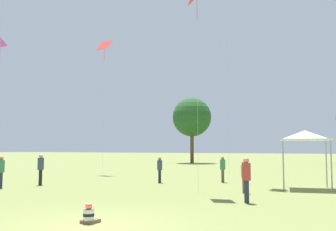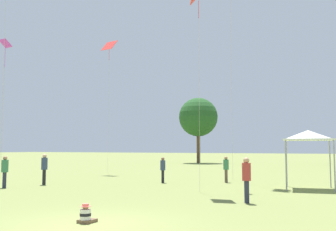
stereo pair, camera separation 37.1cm
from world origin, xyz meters
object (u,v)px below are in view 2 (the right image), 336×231
Objects in this scene: person_standing_1 at (246,174)px; person_standing_2 at (163,167)px; person_standing_0 at (246,176)px; person_standing_5 at (5,169)px; seated_toddler at (86,215)px; distant_tree_0 at (198,117)px; kite_2 at (109,48)px; person_standing_6 at (226,167)px; canopy_tent at (308,136)px; kite_5 at (5,49)px; person_standing_4 at (44,166)px.

person_standing_2 is (-6.21, 3.53, 0.01)m from person_standing_1.
person_standing_0 is at bearing -151.41° from person_standing_2.
person_standing_2 is 0.92× the size of person_standing_5.
distant_tree_0 is at bearing 110.89° from seated_toddler.
person_standing_5 is at bearing 152.57° from seated_toddler.
person_standing_5 is at bearing -27.83° from kite_2.
seated_toddler is 14.91m from person_standing_6.
kite_2 is (-17.45, 6.72, 8.32)m from canopy_tent.
person_standing_1 is 0.98× the size of person_standing_2.
distant_tree_0 is at bearing 145.10° from kite_2.
seated_toddler is at bearing 178.96° from person_standing_2.
canopy_tent reaches higher than person_standing_5.
kite_5 is at bearing -173.70° from canopy_tent.
person_standing_2 is 0.88× the size of person_standing_4.
canopy_tent is (5.23, -2.04, 1.86)m from person_standing_6.
person_standing_6 is (-0.28, 14.89, 0.76)m from seated_toddler.
person_standing_5 is (-6.51, -6.61, 0.08)m from person_standing_2.
distant_tree_0 is at bearing -175.38° from person_standing_5.
person_standing_6 reaches higher than person_standing_1.
seated_toddler is 0.06× the size of kite_5.
person_standing_6 is at bearing -112.11° from kite_5.
canopy_tent is at bearing -121.64° from kite_5.
person_standing_5 is 38.40m from distant_tree_0.
distant_tree_0 is (-3.75, 35.54, 5.58)m from person_standing_4.
kite_5 is (-18.67, 4.46, 8.22)m from person_standing_0.
person_standing_4 is at bearing -22.41° from kite_2.
kite_2 reaches higher than person_standing_4.
person_standing_2 is 4.06m from person_standing_6.
seated_toddler is at bearing -7.90° from person_standing_6.
person_standing_1 is 6.08m from person_standing_6.
person_standing_6 is 17.80m from kite_5.
person_standing_5 reaches higher than person_standing_1.
kite_2 reaches higher than person_standing_6.
kite_2 is 1.19× the size of kite_5.
person_standing_6 is at bearing 130.35° from person_standing_5.
seated_toddler is 46.63m from distant_tree_0.
distant_tree_0 is (2.02, 33.60, -2.63)m from kite_5.
person_standing_1 is 38.61m from distant_tree_0.
person_standing_6 is at bearing -65.89° from distant_tree_0.
seated_toddler is 0.36× the size of person_standing_1.
kite_5 reaches higher than distant_tree_0.
person_standing_2 is at bearing -175.57° from person_standing_4.
person_standing_5 is at bearing -58.64° from person_standing_6.
canopy_tent reaches higher than person_standing_0.
person_standing_0 is (3.25, 6.14, 0.86)m from seated_toddler.
person_standing_1 is at bearing 103.63° from person_standing_5.
kite_5 is at bearing -50.66° from person_standing_4.
person_standing_4 is at bearing 163.09° from person_standing_5.
seated_toddler is 12.16m from person_standing_5.
person_standing_2 is at bearing -116.47° from kite_5.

